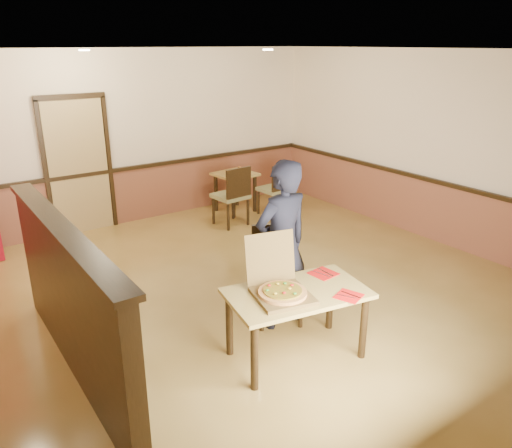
{
  "coord_description": "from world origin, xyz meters",
  "views": [
    {
      "loc": [
        -2.9,
        -4.33,
        2.87
      ],
      "look_at": [
        0.15,
        0.0,
        0.94
      ],
      "focal_mm": 35.0,
      "sensor_mm": 36.0,
      "label": 1
    }
  ],
  "objects_px": {
    "side_chair_left": "(233,194)",
    "side_table": "(235,183)",
    "diner_chair": "(276,269)",
    "main_table": "(297,302)",
    "side_chair_right": "(277,187)",
    "pizza_box": "(280,288)",
    "diner": "(282,245)",
    "condiment": "(239,170)"
  },
  "relations": [
    {
      "from": "side_table",
      "to": "diner_chair",
      "type": "bearing_deg",
      "value": -115.99
    },
    {
      "from": "side_chair_left",
      "to": "condiment",
      "type": "distance_m",
      "value": 0.73
    },
    {
      "from": "diner",
      "to": "pizza_box",
      "type": "distance_m",
      "value": 0.7
    },
    {
      "from": "side_chair_left",
      "to": "side_table",
      "type": "height_order",
      "value": "side_chair_left"
    },
    {
      "from": "pizza_box",
      "to": "condiment",
      "type": "relative_size",
      "value": 4.85
    },
    {
      "from": "side_chair_left",
      "to": "diner",
      "type": "height_order",
      "value": "diner"
    },
    {
      "from": "diner_chair",
      "to": "diner",
      "type": "relative_size",
      "value": 0.57
    },
    {
      "from": "side_chair_left",
      "to": "side_chair_right",
      "type": "height_order",
      "value": "side_chair_left"
    },
    {
      "from": "side_chair_right",
      "to": "diner",
      "type": "bearing_deg",
      "value": 49.42
    },
    {
      "from": "side_chair_left",
      "to": "side_table",
      "type": "bearing_deg",
      "value": -130.21
    },
    {
      "from": "side_chair_right",
      "to": "pizza_box",
      "type": "distance_m",
      "value": 4.27
    },
    {
      "from": "main_table",
      "to": "side_chair_right",
      "type": "distance_m",
      "value": 4.19
    },
    {
      "from": "side_chair_right",
      "to": "diner",
      "type": "xyz_separation_m",
      "value": [
        -2.13,
        -2.87,
        0.39
      ]
    },
    {
      "from": "side_chair_right",
      "to": "condiment",
      "type": "height_order",
      "value": "side_chair_right"
    },
    {
      "from": "side_table",
      "to": "pizza_box",
      "type": "bearing_deg",
      "value": -117.65
    },
    {
      "from": "pizza_box",
      "to": "diner_chair",
      "type": "bearing_deg",
      "value": 68.4
    },
    {
      "from": "pizza_box",
      "to": "side_chair_right",
      "type": "bearing_deg",
      "value": 66.5
    },
    {
      "from": "diner",
      "to": "side_table",
      "type": "bearing_deg",
      "value": -118.02
    },
    {
      "from": "side_chair_left",
      "to": "diner",
      "type": "relative_size",
      "value": 0.56
    },
    {
      "from": "diner_chair",
      "to": "side_chair_right",
      "type": "height_order",
      "value": "diner_chair"
    },
    {
      "from": "side_table",
      "to": "diner",
      "type": "xyz_separation_m",
      "value": [
        -1.68,
        -3.49,
        0.37
      ]
    },
    {
      "from": "side_chair_left",
      "to": "side_chair_right",
      "type": "distance_m",
      "value": 0.9
    },
    {
      "from": "main_table",
      "to": "condiment",
      "type": "bearing_deg",
      "value": 74.16
    },
    {
      "from": "side_chair_left",
      "to": "pizza_box",
      "type": "bearing_deg",
      "value": 59.1
    },
    {
      "from": "side_chair_left",
      "to": "diner",
      "type": "bearing_deg",
      "value": 61.91
    },
    {
      "from": "diner_chair",
      "to": "main_table",
      "type": "bearing_deg",
      "value": -87.59
    },
    {
      "from": "side_table",
      "to": "condiment",
      "type": "xyz_separation_m",
      "value": [
        0.02,
        -0.11,
        0.24
      ]
    },
    {
      "from": "side_chair_right",
      "to": "main_table",
      "type": "bearing_deg",
      "value": 51.24
    },
    {
      "from": "side_chair_right",
      "to": "pizza_box",
      "type": "xyz_separation_m",
      "value": [
        -2.56,
        -3.4,
        0.25
      ]
    },
    {
      "from": "diner",
      "to": "side_chair_left",
      "type": "bearing_deg",
      "value": -115.64
    },
    {
      "from": "side_table",
      "to": "pizza_box",
      "type": "height_order",
      "value": "pizza_box"
    },
    {
      "from": "side_chair_right",
      "to": "pizza_box",
      "type": "height_order",
      "value": "pizza_box"
    },
    {
      "from": "main_table",
      "to": "condiment",
      "type": "relative_size",
      "value": 10.11
    },
    {
      "from": "diner_chair",
      "to": "diner",
      "type": "height_order",
      "value": "diner"
    },
    {
      "from": "diner_chair",
      "to": "side_table",
      "type": "bearing_deg",
      "value": 89.47
    },
    {
      "from": "side_chair_right",
      "to": "condiment",
      "type": "bearing_deg",
      "value": -53.89
    },
    {
      "from": "main_table",
      "to": "diner_chair",
      "type": "height_order",
      "value": "diner_chair"
    },
    {
      "from": "side_chair_left",
      "to": "condiment",
      "type": "relative_size",
      "value": 7.19
    },
    {
      "from": "side_chair_right",
      "to": "pizza_box",
      "type": "relative_size",
      "value": 1.38
    },
    {
      "from": "diner",
      "to": "condiment",
      "type": "height_order",
      "value": "diner"
    },
    {
      "from": "main_table",
      "to": "condiment",
      "type": "distance_m",
      "value": 4.42
    },
    {
      "from": "diner_chair",
      "to": "side_chair_left",
      "type": "bearing_deg",
      "value": 91.9
    }
  ]
}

